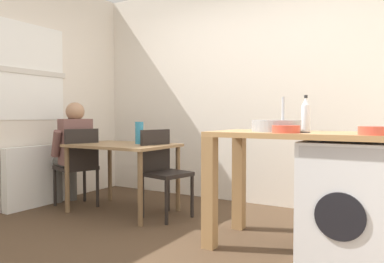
% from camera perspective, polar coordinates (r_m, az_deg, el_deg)
% --- Properties ---
extents(ground_plane, '(5.46, 5.46, 0.00)m').
position_cam_1_polar(ground_plane, '(3.10, -3.91, -17.20)').
color(ground_plane, '#4C3826').
extents(wall_back, '(4.60, 0.10, 2.70)m').
position_cam_1_polar(wall_back, '(4.49, 8.82, 6.31)').
color(wall_back, silver).
rests_on(wall_back, ground_plane).
extents(wall_window_side, '(0.12, 3.80, 2.70)m').
position_cam_1_polar(wall_window_side, '(4.52, -27.21, 6.08)').
color(wall_window_side, silver).
rests_on(wall_window_side, ground_plane).
extents(radiator, '(0.10, 0.80, 0.70)m').
position_cam_1_polar(radiator, '(4.62, -22.99, -6.41)').
color(radiator, white).
rests_on(radiator, ground_plane).
extents(dining_table, '(1.10, 0.76, 0.74)m').
position_cam_1_polar(dining_table, '(4.05, -10.72, -3.28)').
color(dining_table, olive).
rests_on(dining_table, ground_plane).
extents(chair_person_seat, '(0.51, 0.51, 0.90)m').
position_cam_1_polar(chair_person_seat, '(4.36, -17.26, -4.73)').
color(chair_person_seat, black).
rests_on(chair_person_seat, ground_plane).
extents(chair_opposite, '(0.48, 0.48, 0.90)m').
position_cam_1_polar(chair_opposite, '(3.83, -4.63, -5.62)').
color(chair_opposite, black).
rests_on(chair_opposite, ground_plane).
extents(seated_person, '(0.57, 0.54, 1.20)m').
position_cam_1_polar(seated_person, '(4.50, -18.07, -2.44)').
color(seated_person, '#595651').
rests_on(seated_person, ground_plane).
extents(kitchen_counter, '(1.50, 0.68, 0.92)m').
position_cam_1_polar(kitchen_counter, '(2.96, 13.87, -3.09)').
color(kitchen_counter, tan).
rests_on(kitchen_counter, ground_plane).
extents(washing_machine, '(0.60, 0.61, 0.86)m').
position_cam_1_polar(washing_machine, '(2.91, 22.90, -9.91)').
color(washing_machine, silver).
rests_on(washing_machine, ground_plane).
extents(sink_basin, '(0.38, 0.38, 0.09)m').
position_cam_1_polar(sink_basin, '(2.96, 12.95, 0.88)').
color(sink_basin, '#9EA0A5').
rests_on(sink_basin, kitchen_counter).
extents(tap, '(0.02, 0.02, 0.28)m').
position_cam_1_polar(tap, '(3.13, 13.96, 2.68)').
color(tap, '#B2B2B7').
rests_on(tap, kitchen_counter).
extents(bottle_tall_green, '(0.07, 0.07, 0.29)m').
position_cam_1_polar(bottle_tall_green, '(3.12, 17.25, 2.50)').
color(bottle_tall_green, silver).
rests_on(bottle_tall_green, kitchen_counter).
extents(mixing_bowl, '(0.20, 0.20, 0.05)m').
position_cam_1_polar(mixing_bowl, '(2.73, 14.42, 0.44)').
color(mixing_bowl, '#D84C38').
rests_on(mixing_bowl, kitchen_counter).
extents(colander, '(0.20, 0.20, 0.06)m').
position_cam_1_polar(colander, '(2.61, 26.54, 0.19)').
color(colander, '#D84C38').
rests_on(colander, kitchen_counter).
extents(vase, '(0.09, 0.09, 0.24)m').
position_cam_1_polar(vase, '(4.02, -8.19, -0.21)').
color(vase, teal).
rests_on(vase, dining_table).
extents(scissors, '(0.15, 0.06, 0.01)m').
position_cam_1_polar(scissors, '(2.81, 16.47, -0.08)').
color(scissors, '#B2B2B7').
rests_on(scissors, kitchen_counter).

